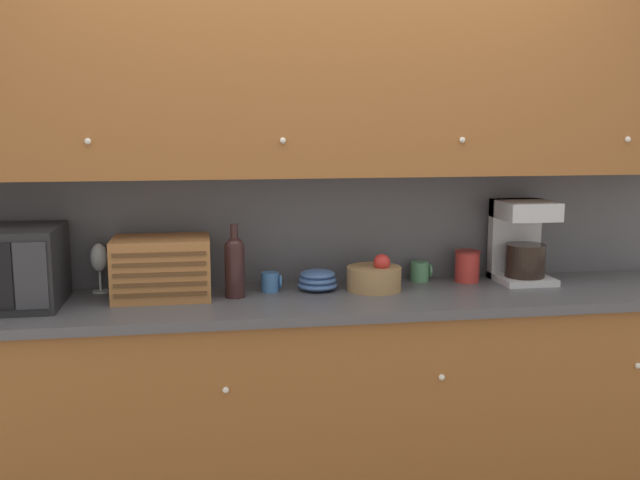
{
  "coord_description": "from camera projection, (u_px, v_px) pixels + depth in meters",
  "views": [
    {
      "loc": [
        -0.5,
        -3.29,
        1.65
      ],
      "look_at": [
        0.0,
        -0.21,
        1.15
      ],
      "focal_mm": 40.0,
      "sensor_mm": 36.0,
      "label": 1
    }
  ],
  "objects": [
    {
      "name": "mug_blue_second",
      "position": [
        271.0,
        282.0,
        3.17
      ],
      "size": [
        0.09,
        0.08,
        0.09
      ],
      "color": "#38669E",
      "rests_on": "counter_unit"
    },
    {
      "name": "bread_box",
      "position": [
        162.0,
        268.0,
        3.05
      ],
      "size": [
        0.41,
        0.29,
        0.26
      ],
      "color": "#996033",
      "rests_on": "counter_unit"
    },
    {
      "name": "fruit_basket",
      "position": [
        374.0,
        277.0,
        3.2
      ],
      "size": [
        0.24,
        0.24,
        0.17
      ],
      "color": "#937047",
      "rests_on": "counter_unit"
    },
    {
      "name": "bowl_stack_on_counter",
      "position": [
        318.0,
        280.0,
        3.2
      ],
      "size": [
        0.18,
        0.18,
        0.09
      ],
      "color": "#3D5B93",
      "rests_on": "counter_unit"
    },
    {
      "name": "wine_bottle",
      "position": [
        235.0,
        264.0,
        3.05
      ],
      "size": [
        0.09,
        0.09,
        0.32
      ],
      "color": "black",
      "rests_on": "counter_unit"
    },
    {
      "name": "coffee_maker",
      "position": [
        521.0,
        240.0,
        3.37
      ],
      "size": [
        0.25,
        0.27,
        0.38
      ],
      "color": "#B7B7BC",
      "rests_on": "counter_unit"
    },
    {
      "name": "wall_back",
      "position": [
        312.0,
        200.0,
        3.37
      ],
      "size": [
        5.91,
        0.06,
        2.6
      ],
      "color": "white",
      "rests_on": "ground_plane"
    },
    {
      "name": "backsplash_panel",
      "position": [
        313.0,
        228.0,
        3.35
      ],
      "size": [
        3.51,
        0.01,
        0.51
      ],
      "color": "#4C4C51",
      "rests_on": "counter_unit"
    },
    {
      "name": "counter_unit",
      "position": [
        323.0,
        396.0,
        3.17
      ],
      "size": [
        3.53,
        0.64,
        0.92
      ],
      "color": "#935628",
      "rests_on": "ground_plane"
    },
    {
      "name": "wine_glass",
      "position": [
        99.0,
        259.0,
        3.14
      ],
      "size": [
        0.08,
        0.08,
        0.22
      ],
      "color": "silver",
      "rests_on": "counter_unit"
    },
    {
      "name": "ground_plane",
      "position": [
        313.0,
        461.0,
        3.55
      ],
      "size": [
        24.0,
        24.0,
        0.0
      ],
      "primitive_type": "plane",
      "color": "slate"
    },
    {
      "name": "upper_cabinets",
      "position": [
        357.0,
        75.0,
        3.11
      ],
      "size": [
        3.51,
        0.36,
        0.88
      ],
      "color": "#935628",
      "rests_on": "backsplash_panel"
    },
    {
      "name": "mug",
      "position": [
        420.0,
        271.0,
        3.38
      ],
      "size": [
        0.1,
        0.09,
        0.09
      ],
      "color": "#4C845B",
      "rests_on": "counter_unit"
    },
    {
      "name": "storage_canister",
      "position": [
        467.0,
        266.0,
        3.37
      ],
      "size": [
        0.12,
        0.12,
        0.15
      ],
      "color": "#B22D28",
      "rests_on": "counter_unit"
    }
  ]
}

